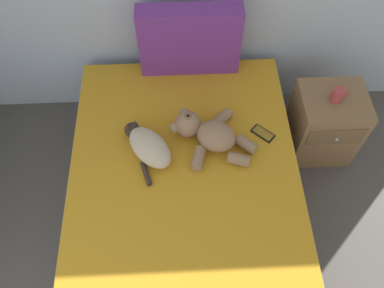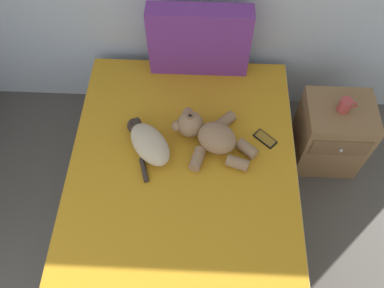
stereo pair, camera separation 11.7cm
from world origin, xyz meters
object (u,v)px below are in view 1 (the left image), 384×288
at_px(bed, 186,203).
at_px(nightstand, 324,124).
at_px(cat, 148,146).
at_px(teddy_bear, 208,133).
at_px(patterned_cushion, 190,41).
at_px(cell_phone, 263,133).
at_px(mug, 338,95).

distance_m(bed, nightstand, 1.19).
distance_m(cat, teddy_bear, 0.38).
bearing_deg(cat, patterned_cushion, 67.84).
height_order(bed, teddy_bear, teddy_bear).
bearing_deg(nightstand, cell_phone, -156.50).
distance_m(teddy_bear, nightstand, 0.98).
height_order(teddy_bear, cell_phone, teddy_bear).
height_order(patterned_cushion, cat, patterned_cushion).
relative_size(patterned_cushion, nightstand, 1.16).
distance_m(nightstand, mug, 0.34).
xyz_separation_m(bed, teddy_bear, (0.16, 0.31, 0.35)).
relative_size(bed, teddy_bear, 3.78).
distance_m(bed, patterned_cushion, 1.09).
relative_size(cat, teddy_bear, 0.78).
bearing_deg(mug, teddy_bear, -163.66).
distance_m(bed, mug, 1.24).
bearing_deg(nightstand, patterned_cushion, 158.89).
distance_m(patterned_cushion, teddy_bear, 0.66).
height_order(bed, patterned_cushion, patterned_cushion).
bearing_deg(bed, cell_phone, 33.43).
relative_size(bed, cell_phone, 13.20).
height_order(bed, nightstand, nightstand).
height_order(patterned_cushion, teddy_bear, patterned_cushion).
height_order(bed, cat, cat).
distance_m(cat, mug, 1.30).
distance_m(patterned_cushion, cat, 0.78).
bearing_deg(nightstand, cat, -165.27).
relative_size(cat, nightstand, 0.73).
relative_size(teddy_bear, cell_phone, 3.49).
xyz_separation_m(teddy_bear, nightstand, (0.89, 0.26, -0.33)).
relative_size(bed, nightstand, 3.53).
bearing_deg(bed, patterned_cushion, 85.74).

